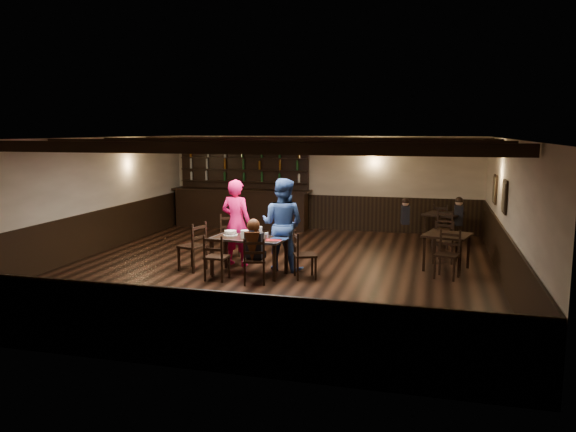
% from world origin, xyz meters
% --- Properties ---
extents(ground, '(10.00, 10.00, 0.00)m').
position_xyz_m(ground, '(0.00, 0.00, 0.00)').
color(ground, black).
rests_on(ground, ground).
extents(room_shell, '(9.02, 10.02, 2.71)m').
position_xyz_m(room_shell, '(0.01, 0.04, 1.75)').
color(room_shell, beige).
rests_on(room_shell, ground).
extents(dining_table, '(1.55, 0.90, 0.75)m').
position_xyz_m(dining_table, '(-0.38, -0.51, 0.66)').
color(dining_table, black).
rests_on(dining_table, ground).
extents(chair_near_left, '(0.43, 0.41, 0.90)m').
position_xyz_m(chair_near_left, '(-0.85, -1.14, 0.52)').
color(chair_near_left, black).
rests_on(chair_near_left, ground).
extents(chair_near_right, '(0.52, 0.51, 0.89)m').
position_xyz_m(chair_near_right, '(-0.04, -1.21, 0.52)').
color(chair_near_right, black).
rests_on(chair_near_right, ground).
extents(chair_end_left, '(0.56, 0.58, 1.01)m').
position_xyz_m(chair_end_left, '(-1.53, -0.52, 0.59)').
color(chair_end_left, black).
rests_on(chair_end_left, ground).
extents(chair_end_right, '(0.54, 0.56, 0.92)m').
position_xyz_m(chair_end_right, '(0.70, -0.55, 0.54)').
color(chair_end_right, black).
rests_on(chair_end_right, ground).
extents(chair_far_pushed, '(0.63, 0.62, 1.01)m').
position_xyz_m(chair_far_pushed, '(-1.23, 0.71, 0.59)').
color(chair_far_pushed, black).
rests_on(chair_far_pushed, ground).
extents(woman_pink, '(0.73, 0.54, 1.84)m').
position_xyz_m(woman_pink, '(-0.89, 0.16, 0.92)').
color(woman_pink, '#FF1559').
rests_on(woman_pink, ground).
extents(man_blue, '(1.02, 0.85, 1.90)m').
position_xyz_m(man_blue, '(0.17, 0.02, 0.95)').
color(man_blue, navy).
rests_on(man_blue, ground).
extents(seated_person, '(0.33, 0.49, 0.80)m').
position_xyz_m(seated_person, '(-0.07, -1.15, 0.82)').
color(seated_person, black).
rests_on(seated_person, ground).
extents(cake, '(0.30, 0.30, 0.10)m').
position_xyz_m(cake, '(-0.82, -0.36, 0.79)').
color(cake, white).
rests_on(cake, dining_table).
extents(plate_stack_a, '(0.17, 0.17, 0.16)m').
position_xyz_m(plate_stack_a, '(-0.43, -0.60, 0.83)').
color(plate_stack_a, white).
rests_on(plate_stack_a, dining_table).
extents(plate_stack_b, '(0.18, 0.18, 0.22)m').
position_xyz_m(plate_stack_b, '(-0.21, -0.45, 0.86)').
color(plate_stack_b, white).
rests_on(plate_stack_b, dining_table).
extents(tea_light, '(0.05, 0.05, 0.06)m').
position_xyz_m(tea_light, '(-0.28, -0.40, 0.78)').
color(tea_light, '#A5A8AD').
rests_on(tea_light, dining_table).
extents(salt_shaker, '(0.04, 0.04, 0.10)m').
position_xyz_m(salt_shaker, '(-0.09, -0.61, 0.80)').
color(salt_shaker, silver).
rests_on(salt_shaker, dining_table).
extents(pepper_shaker, '(0.04, 0.04, 0.10)m').
position_xyz_m(pepper_shaker, '(0.01, -0.62, 0.80)').
color(pepper_shaker, '#A5A8AD').
rests_on(pepper_shaker, dining_table).
extents(drink_glass, '(0.07, 0.07, 0.11)m').
position_xyz_m(drink_glass, '(-0.02, -0.48, 0.81)').
color(drink_glass, silver).
rests_on(drink_glass, dining_table).
extents(menu_red, '(0.33, 0.26, 0.00)m').
position_xyz_m(menu_red, '(0.17, -0.64, 0.75)').
color(menu_red, maroon).
rests_on(menu_red, dining_table).
extents(menu_blue, '(0.35, 0.26, 0.00)m').
position_xyz_m(menu_blue, '(0.24, -0.46, 0.75)').
color(menu_blue, '#0F224C').
rests_on(menu_blue, dining_table).
extents(bar_counter, '(4.16, 0.70, 2.20)m').
position_xyz_m(bar_counter, '(-2.36, 4.72, 0.73)').
color(bar_counter, black).
rests_on(bar_counter, ground).
extents(back_table_a, '(1.08, 1.08, 0.75)m').
position_xyz_m(back_table_a, '(3.45, 0.88, 0.65)').
color(back_table_a, black).
rests_on(back_table_a, ground).
extents(back_table_b, '(1.07, 1.07, 0.75)m').
position_xyz_m(back_table_b, '(3.38, 3.86, 0.65)').
color(back_table_b, black).
rests_on(back_table_b, ground).
extents(bg_patron_left, '(0.25, 0.35, 0.67)m').
position_xyz_m(bg_patron_left, '(2.45, 3.68, 0.80)').
color(bg_patron_left, black).
rests_on(bg_patron_left, ground).
extents(bg_patron_right, '(0.22, 0.35, 0.72)m').
position_xyz_m(bg_patron_right, '(3.77, 3.84, 0.83)').
color(bg_patron_right, black).
rests_on(bg_patron_right, ground).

